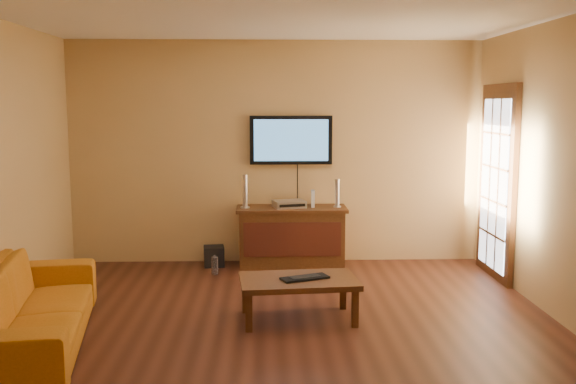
{
  "coord_description": "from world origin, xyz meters",
  "views": [
    {
      "loc": [
        -0.11,
        -5.31,
        1.95
      ],
      "look_at": [
        0.09,
        0.8,
        1.1
      ],
      "focal_mm": 40.0,
      "sensor_mm": 36.0,
      "label": 1
    }
  ],
  "objects_px": {
    "speaker_left": "(245,193)",
    "subwoofer": "(214,256)",
    "game_console": "(313,199)",
    "sofa": "(26,295)",
    "television": "(291,140)",
    "media_console": "(292,236)",
    "coffee_table": "(298,284)",
    "bottle": "(215,265)",
    "av_receiver": "(289,204)",
    "speaker_right": "(337,194)",
    "keyboard": "(305,278)"
  },
  "relations": [
    {
      "from": "speaker_left",
      "to": "subwoofer",
      "type": "xyz_separation_m",
      "value": [
        -0.38,
        0.05,
        -0.78
      ]
    },
    {
      "from": "game_console",
      "to": "subwoofer",
      "type": "distance_m",
      "value": 1.38
    },
    {
      "from": "sofa",
      "to": "subwoofer",
      "type": "xyz_separation_m",
      "value": [
        1.29,
        2.55,
        -0.31
      ]
    },
    {
      "from": "television",
      "to": "subwoofer",
      "type": "bearing_deg",
      "value": -168.68
    },
    {
      "from": "media_console",
      "to": "speaker_left",
      "type": "xyz_separation_m",
      "value": [
        -0.55,
        -0.03,
        0.54
      ]
    },
    {
      "from": "coffee_table",
      "to": "bottle",
      "type": "bearing_deg",
      "value": 119.15
    },
    {
      "from": "speaker_left",
      "to": "bottle",
      "type": "xyz_separation_m",
      "value": [
        -0.34,
        -0.34,
        -0.79
      ]
    },
    {
      "from": "television",
      "to": "bottle",
      "type": "bearing_deg",
      "value": -147.16
    },
    {
      "from": "speaker_left",
      "to": "av_receiver",
      "type": "relative_size",
      "value": 1.09
    },
    {
      "from": "coffee_table",
      "to": "av_receiver",
      "type": "xyz_separation_m",
      "value": [
        -0.02,
        1.94,
        0.42
      ]
    },
    {
      "from": "av_receiver",
      "to": "game_console",
      "type": "height_order",
      "value": "game_console"
    },
    {
      "from": "bottle",
      "to": "television",
      "type": "bearing_deg",
      "value": 32.84
    },
    {
      "from": "speaker_right",
      "to": "av_receiver",
      "type": "bearing_deg",
      "value": -179.74
    },
    {
      "from": "speaker_left",
      "to": "subwoofer",
      "type": "height_order",
      "value": "speaker_left"
    },
    {
      "from": "media_console",
      "to": "av_receiver",
      "type": "relative_size",
      "value": 3.6
    },
    {
      "from": "sofa",
      "to": "bottle",
      "type": "bearing_deg",
      "value": -41.05
    },
    {
      "from": "television",
      "to": "speaker_right",
      "type": "bearing_deg",
      "value": -21.34
    },
    {
      "from": "speaker_left",
      "to": "bottle",
      "type": "distance_m",
      "value": 0.93
    },
    {
      "from": "television",
      "to": "keyboard",
      "type": "xyz_separation_m",
      "value": [
        0.04,
        -2.18,
        -1.11
      ]
    },
    {
      "from": "media_console",
      "to": "av_receiver",
      "type": "distance_m",
      "value": 0.4
    },
    {
      "from": "media_console",
      "to": "bottle",
      "type": "xyz_separation_m",
      "value": [
        -0.9,
        -0.37,
        -0.25
      ]
    },
    {
      "from": "keyboard",
      "to": "bottle",
      "type": "bearing_deg",
      "value": 120.37
    },
    {
      "from": "media_console",
      "to": "coffee_table",
      "type": "bearing_deg",
      "value": -90.42
    },
    {
      "from": "television",
      "to": "speaker_left",
      "type": "distance_m",
      "value": 0.86
    },
    {
      "from": "media_console",
      "to": "speaker_left",
      "type": "height_order",
      "value": "speaker_left"
    },
    {
      "from": "av_receiver",
      "to": "media_console",
      "type": "bearing_deg",
      "value": -2.88
    },
    {
      "from": "av_receiver",
      "to": "keyboard",
      "type": "distance_m",
      "value": 2.0
    },
    {
      "from": "subwoofer",
      "to": "media_console",
      "type": "bearing_deg",
      "value": -8.5
    },
    {
      "from": "subwoofer",
      "to": "speaker_left",
      "type": "bearing_deg",
      "value": -14.92
    },
    {
      "from": "subwoofer",
      "to": "keyboard",
      "type": "xyz_separation_m",
      "value": [
        0.98,
        -1.99,
        0.28
      ]
    },
    {
      "from": "sofa",
      "to": "speaker_right",
      "type": "xyz_separation_m",
      "value": [
        2.77,
        2.52,
        0.44
      ]
    },
    {
      "from": "television",
      "to": "speaker_left",
      "type": "xyz_separation_m",
      "value": [
        -0.55,
        -0.24,
        -0.61
      ]
    },
    {
      "from": "media_console",
      "to": "television",
      "type": "height_order",
      "value": "television"
    },
    {
      "from": "av_receiver",
      "to": "speaker_right",
      "type": "bearing_deg",
      "value": -14.12
    },
    {
      "from": "speaker_right",
      "to": "av_receiver",
      "type": "height_order",
      "value": "speaker_right"
    },
    {
      "from": "keyboard",
      "to": "coffee_table",
      "type": "bearing_deg",
      "value": 160.63
    },
    {
      "from": "television",
      "to": "bottle",
      "type": "distance_m",
      "value": 1.76
    },
    {
      "from": "television",
      "to": "speaker_left",
      "type": "relative_size",
      "value": 2.51
    },
    {
      "from": "media_console",
      "to": "av_receiver",
      "type": "height_order",
      "value": "av_receiver"
    },
    {
      "from": "keyboard",
      "to": "speaker_left",
      "type": "bearing_deg",
      "value": 107.05
    },
    {
      "from": "media_console",
      "to": "sofa",
      "type": "height_order",
      "value": "sofa"
    },
    {
      "from": "sofa",
      "to": "speaker_left",
      "type": "relative_size",
      "value": 5.58
    },
    {
      "from": "sofa",
      "to": "keyboard",
      "type": "bearing_deg",
      "value": -85.67
    },
    {
      "from": "speaker_right",
      "to": "game_console",
      "type": "relative_size",
      "value": 1.7
    },
    {
      "from": "speaker_right",
      "to": "subwoofer",
      "type": "relative_size",
      "value": 1.42
    },
    {
      "from": "media_console",
      "to": "game_console",
      "type": "distance_m",
      "value": 0.52
    },
    {
      "from": "subwoofer",
      "to": "bottle",
      "type": "height_order",
      "value": "subwoofer"
    },
    {
      "from": "bottle",
      "to": "keyboard",
      "type": "relative_size",
      "value": 0.49
    },
    {
      "from": "sofa",
      "to": "game_console",
      "type": "xyz_separation_m",
      "value": [
        2.48,
        2.56,
        0.38
      ]
    },
    {
      "from": "media_console",
      "to": "television",
      "type": "relative_size",
      "value": 1.32
    }
  ]
}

